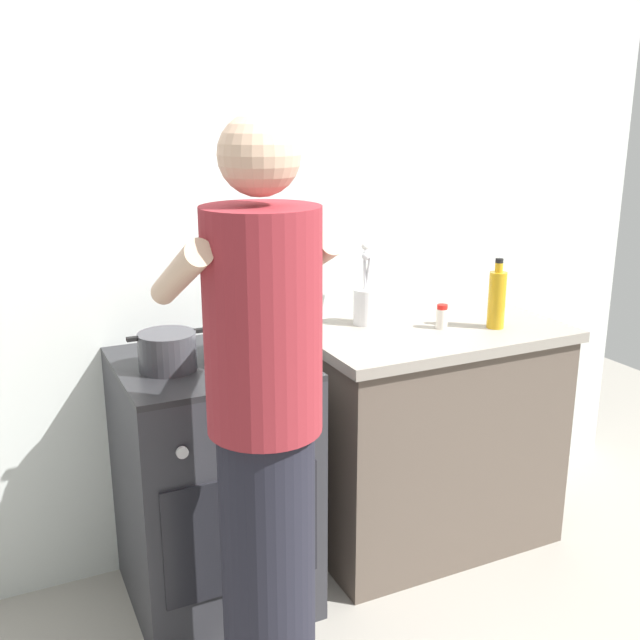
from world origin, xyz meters
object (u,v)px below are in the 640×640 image
Objects in this scene: stove_range at (213,483)px; person at (265,442)px; pot at (167,351)px; utensil_crock at (366,302)px; mixing_bowl at (250,344)px; spice_bottle at (442,317)px; oil_bottle at (497,299)px.

person reaches higher than stove_range.
pot is at bearing -169.34° from stove_range.
utensil_crock is (0.83, 0.19, 0.03)m from pot.
utensil_crock is 1.04m from person.
person reaches higher than mixing_bowl.
person is (-0.95, -0.57, -0.09)m from spice_bottle.
stove_range is at bearing -166.55° from utensil_crock.
oil_bottle is at bearing -3.12° from pot.
mixing_bowl is at bearing -160.96° from utensil_crock.
person is (-0.03, -0.58, 0.41)m from stove_range.
oil_bottle is at bearing -23.09° from spice_bottle.
stove_range is 2.91× the size of mixing_bowl.
person is (-0.17, -0.56, -0.09)m from mixing_bowl.
pot is 0.81× the size of mixing_bowl.
oil_bottle reaches higher than pot.
pot is 0.78× the size of utensil_crock.
spice_bottle is (0.92, -0.01, 0.50)m from stove_range.
oil_bottle is (0.97, -0.07, 0.07)m from mixing_bowl.
oil_bottle reaches higher than stove_range.
utensil_crock reaches higher than spice_bottle.
stove_range is 3.58× the size of pot.
pot is 0.93× the size of oil_bottle.
pot reaches higher than stove_range.
mixing_bowl is 3.29× the size of spice_bottle.
person reaches higher than pot.
utensil_crock is at bearing 19.04° from mixing_bowl.
utensil_crock reaches higher than stove_range.
oil_bottle is at bearing 23.23° from person.
mixing_bowl is 0.18× the size of person.
person reaches higher than spice_bottle.
mixing_bowl is at bearing 0.31° from pot.
pot is 0.28m from mixing_bowl.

